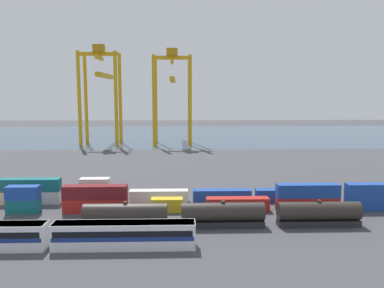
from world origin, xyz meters
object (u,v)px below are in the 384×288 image
object	(u,v)px
passenger_train	(49,235)
freight_tank_row	(223,214)
shipping_container_17	(222,196)
gantry_crane_west	(101,84)
gantry_crane_central	(172,87)
shipping_container_2	(24,206)
shipping_container_14	(95,197)

from	to	relation	value
passenger_train	freight_tank_row	distance (m)	27.73
freight_tank_row	shipping_container_17	distance (m)	15.47
gantry_crane_west	shipping_container_17	bearing A→B (deg)	-65.76
passenger_train	gantry_crane_central	size ratio (longest dim) A/B	1.02
shipping_container_2	shipping_container_17	world-z (taller)	same
shipping_container_17	passenger_train	bearing A→B (deg)	-138.99
gantry_crane_west	shipping_container_2	bearing A→B (deg)	-87.17
passenger_train	gantry_crane_west	bearing A→B (deg)	97.46
shipping_container_17	shipping_container_2	bearing A→B (deg)	-170.55
shipping_container_2	shipping_container_17	distance (m)	39.06
shipping_container_2	shipping_container_14	size ratio (longest dim) A/B	1.00
gantry_crane_west	freight_tank_row	bearing A→B (deg)	-69.42
shipping_container_2	gantry_crane_central	bearing A→B (deg)	75.70
gantry_crane_west	gantry_crane_central	xyz separation A→B (m)	(31.45, 0.02, -1.06)
passenger_train	shipping_container_17	distance (m)	36.84
freight_tank_row	gantry_crane_central	bearing A→B (deg)	95.44
passenger_train	shipping_container_14	bearing A→B (deg)	86.55
passenger_train	shipping_container_2	bearing A→B (deg)	121.17
shipping_container_17	gantry_crane_west	distance (m)	109.17
freight_tank_row	gantry_crane_central	size ratio (longest dim) A/B	1.13
gantry_crane_central	shipping_container_2	bearing A→B (deg)	-104.30
shipping_container_14	shipping_container_17	distance (m)	26.33
shipping_container_14	gantry_crane_west	size ratio (longest dim) A/B	0.14
freight_tank_row	gantry_crane_west	size ratio (longest dim) A/B	1.09
shipping_container_17	gantry_crane_west	xyz separation A→B (m)	(-43.64, 96.90, 24.97)
shipping_container_17	gantry_crane_west	bearing A→B (deg)	114.24
freight_tank_row	gantry_crane_central	xyz separation A→B (m)	(-10.69, 112.30, 23.04)
gantry_crane_central	passenger_train	bearing A→B (deg)	-97.35
shipping_container_17	gantry_crane_central	bearing A→B (deg)	97.16
passenger_train	freight_tank_row	bearing A→B (deg)	18.48
freight_tank_row	gantry_crane_central	world-z (taller)	gantry_crane_central
gantry_crane_central	gantry_crane_west	bearing A→B (deg)	-179.96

